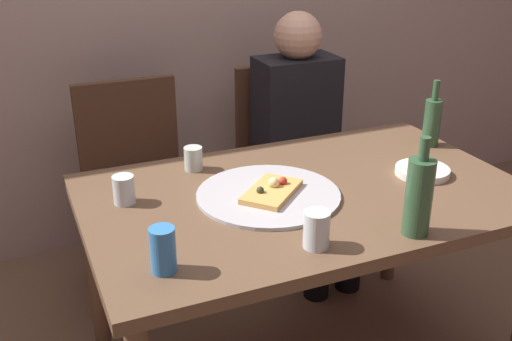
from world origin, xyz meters
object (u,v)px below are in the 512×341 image
object	(u,v)px
pizza_tray	(268,195)
tumbler_near	(316,230)
beer_bottle	(419,196)
guest_in_sweater	(304,134)
wine_glass	(193,159)
soda_can	(163,250)
tumbler_far	(124,190)
dining_table	(305,213)
pizza_slice_last	(271,190)
wine_bottle	(432,121)
chair_left	(137,174)
chair_right	(289,149)
plate_stack	(422,171)

from	to	relation	value
pizza_tray	tumbler_near	bearing A→B (deg)	-91.42
beer_bottle	guest_in_sweater	size ratio (longest dim) A/B	0.25
wine_glass	soda_can	world-z (taller)	soda_can
wine_glass	soda_can	distance (m)	0.64
beer_bottle	tumbler_far	size ratio (longest dim) A/B	3.20
dining_table	guest_in_sweater	distance (m)	0.78
pizza_slice_last	wine_bottle	distance (m)	0.77
beer_bottle	chair_left	size ratio (longest dim) A/B	0.32
wine_glass	guest_in_sweater	xyz separation A→B (m)	(0.64, 0.38, -0.13)
soda_can	tumbler_far	bearing A→B (deg)	91.52
tumbler_near	tumbler_far	bearing A→B (deg)	132.01
tumbler_far	beer_bottle	bearing A→B (deg)	-35.68
wine_bottle	chair_right	distance (m)	0.78
dining_table	chair_right	size ratio (longest dim) A/B	1.58
tumbler_near	soda_can	bearing A→B (deg)	173.80
tumbler_far	chair_left	size ratio (longest dim) A/B	0.10
dining_table	chair_right	bearing A→B (deg)	67.11
tumbler_near	pizza_slice_last	bearing A→B (deg)	87.12
guest_in_sweater	soda_can	bearing A→B (deg)	47.03
tumbler_far	wine_glass	distance (m)	0.32
pizza_tray	tumbler_near	xyz separation A→B (m)	(-0.01, -0.33, 0.05)
pizza_slice_last	beer_bottle	bearing A→B (deg)	-53.47
tumbler_near	chair_right	world-z (taller)	chair_right
wine_bottle	chair_right	bearing A→B (deg)	112.54
tumbler_far	chair_left	xyz separation A→B (m)	(0.18, 0.70, -0.26)
wine_bottle	wine_glass	xyz separation A→B (m)	(-0.91, 0.13, -0.06)
soda_can	plate_stack	world-z (taller)	soda_can
tumbler_far	soda_can	world-z (taller)	soda_can
pizza_tray	tumbler_far	distance (m)	0.45
tumbler_near	guest_in_sweater	xyz separation A→B (m)	(0.49, 1.01, -0.14)
tumbler_near	plate_stack	xyz separation A→B (m)	(0.57, 0.28, -0.04)
wine_bottle	guest_in_sweater	world-z (taller)	guest_in_sweater
tumbler_near	plate_stack	size ratio (longest dim) A/B	0.56
pizza_tray	plate_stack	world-z (taller)	plate_stack
pizza_tray	plate_stack	xyz separation A→B (m)	(0.56, -0.05, 0.01)
tumbler_near	wine_glass	size ratio (longest dim) A/B	1.26
tumbler_near	wine_bottle	bearing A→B (deg)	33.17
wine_glass	guest_in_sweater	distance (m)	0.75
tumbler_near	soda_can	distance (m)	0.41
pizza_slice_last	beer_bottle	distance (m)	0.47
beer_bottle	tumbler_far	xyz separation A→B (m)	(-0.71, 0.51, -0.07)
tumbler_near	pizza_tray	bearing A→B (deg)	88.58
plate_stack	chair_right	size ratio (longest dim) A/B	0.21
tumbler_far	wine_glass	world-z (taller)	tumbler_far
pizza_tray	tumbler_near	distance (m)	0.34
wine_glass	plate_stack	xyz separation A→B (m)	(0.71, -0.35, -0.03)
plate_stack	chair_left	world-z (taller)	chair_left
tumbler_near	tumbler_far	distance (m)	0.63
dining_table	plate_stack	distance (m)	0.44
soda_can	chair_right	world-z (taller)	chair_right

